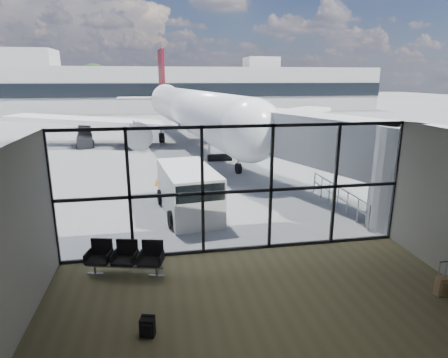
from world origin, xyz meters
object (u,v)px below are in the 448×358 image
object	(u,v)px
seating_row	(126,256)
suitcase	(443,286)
backpack	(147,327)
belt_loader	(85,140)
service_van	(189,191)
airliner	(188,110)

from	to	relation	value
seating_row	suitcase	distance (m)	9.34
backpack	belt_loader	xyz separation A→B (m)	(-6.03, 27.37, 0.32)
service_van	belt_loader	bearing A→B (deg)	104.88
seating_row	airliner	xyz separation A→B (m)	(4.26, 26.43, 2.41)
service_van	belt_loader	distance (m)	20.61
seating_row	suitcase	bearing A→B (deg)	-4.56
seating_row	belt_loader	bearing A→B (deg)	116.15
seating_row	backpack	distance (m)	3.31
backpack	belt_loader	bearing A→B (deg)	117.01
airliner	suitcase	bearing A→B (deg)	-88.65
airliner	belt_loader	bearing A→B (deg)	-174.26
suitcase	backpack	bearing A→B (deg)	-177.58
seating_row	suitcase	world-z (taller)	seating_row
service_van	backpack	bearing A→B (deg)	-108.95
seating_row	service_van	xyz separation A→B (m)	(2.42, 5.07, 0.49)
seating_row	airliner	bearing A→B (deg)	94.56
airliner	seating_row	bearing A→B (deg)	-106.73
service_van	belt_loader	xyz separation A→B (m)	(-7.75, 19.09, -0.51)
airliner	service_van	world-z (taller)	airliner
seating_row	airliner	world-z (taller)	airliner
belt_loader	suitcase	bearing A→B (deg)	-71.21
backpack	service_van	bearing A→B (deg)	92.85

